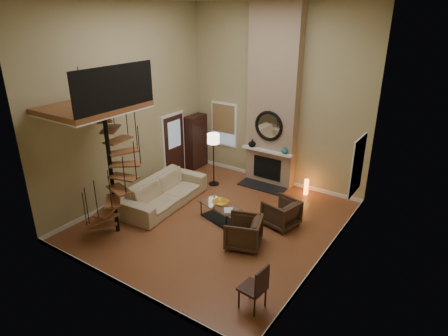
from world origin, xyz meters
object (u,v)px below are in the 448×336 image
Objects in this scene: hutch at (196,141)px; armchair_near at (283,214)px; armchair_far at (247,233)px; accent_lamp at (306,187)px; coffee_table at (220,211)px; side_chair at (256,286)px; floor_lamp at (213,143)px; sofa at (165,192)px.

armchair_near is (4.40, -2.01, -0.60)m from hutch.
armchair_far reaches higher than accent_lamp.
coffee_table is 3.43m from side_chair.
coffee_table is 2.68× the size of accent_lamp.
armchair_far is at bearing 125.66° from side_chair.
floor_lamp is 3.56× the size of accent_lamp.
side_chair is (4.28, -2.25, 0.13)m from sofa.
side_chair reaches higher than sofa.
hutch reaches higher than sofa.
sofa reaches higher than armchair_far.
armchair_near reaches higher than accent_lamp.
coffee_table is (-1.22, 0.64, -0.07)m from armchair_far.
armchair_near is 3.18m from side_chair.
hutch is at bearing -101.41° from armchair_near.
hutch reaches higher than armchair_far.
sofa is 4.25m from accent_lamp.
armchair_far is (3.04, -0.52, -0.04)m from sofa.
side_chair reaches higher than armchair_far.
hutch is 3.97m from coffee_table.
hutch reaches higher than armchair_near.
sofa is at bearing 152.28° from side_chair.
coffee_table is (2.86, -2.68, -0.67)m from hutch.
side_chair reaches higher than coffee_table.
accent_lamp is (3.13, 2.87, -0.15)m from sofa.
armchair_far is (4.07, -3.32, -0.60)m from hutch.
armchair_near is 3.37m from floor_lamp.
sofa is 4.84m from side_chair.
hutch is 3.90× the size of accent_lamp.
floor_lamp is at bearing -97.24° from armchair_near.
accent_lamp is at bearing 64.61° from coffee_table.
accent_lamp is 0.49× the size of side_chair.
accent_lamp is (2.76, 0.97, -1.16)m from floor_lamp.
sofa is at bearing -63.65° from armchair_near.
accent_lamp reaches higher than coffee_table.
armchair_far reaches higher than armchair_near.
hutch is at bearing 147.39° from floor_lamp.
coffee_table is (1.82, 0.12, -0.11)m from sofa.
hutch is 1.92× the size of side_chair.
hutch is 2.24× the size of armchair_far.
side_chair is at bearing -43.54° from hutch.
floor_lamp reaches higher than side_chair.
coffee_table is (-1.55, -0.67, -0.07)m from armchair_near.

